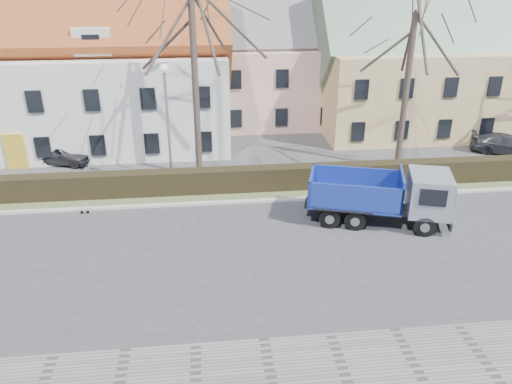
{
  "coord_description": "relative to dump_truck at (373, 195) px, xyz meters",
  "views": [
    {
      "loc": [
        -1.67,
        -18.86,
        11.17
      ],
      "look_at": [
        0.65,
        2.31,
        1.6
      ],
      "focal_mm": 35.0,
      "sensor_mm": 36.0,
      "label": 1
    }
  ],
  "objects": [
    {
      "name": "streetlight",
      "position": [
        -9.71,
        5.16,
        2.08
      ],
      "size": [
        0.54,
        0.54,
        6.89
      ],
      "primitive_type": null,
      "color": "gray",
      "rests_on": "ground"
    },
    {
      "name": "building_pink",
      "position": [
        -2.19,
        18.16,
        2.64
      ],
      "size": [
        10.8,
        8.8,
        8.0
      ],
      "primitive_type": null,
      "color": "#D6A697",
      "rests_on": "ground"
    },
    {
      "name": "parked_car_b",
      "position": [
        11.91,
        8.52,
        -0.74
      ],
      "size": [
        4.65,
        3.33,
        1.25
      ],
      "primitive_type": "imported",
      "rotation": [
        0.0,
        0.0,
        1.16
      ],
      "color": "#313237",
      "rests_on": "ground"
    },
    {
      "name": "parked_car_a",
      "position": [
        -16.76,
        9.63,
        -0.71
      ],
      "size": [
        4.08,
        2.55,
        1.3
      ],
      "primitive_type": "imported",
      "rotation": [
        0.0,
        0.0,
        1.28
      ],
      "color": "#2B2B2F",
      "rests_on": "ground"
    },
    {
      "name": "hedge",
      "position": [
        -6.19,
        4.16,
        -0.71
      ],
      "size": [
        60.0,
        0.9,
        1.3
      ],
      "primitive_type": "cube",
      "color": "black",
      "rests_on": "ground"
    },
    {
      "name": "building_yellow",
      "position": [
        9.81,
        15.16,
        2.89
      ],
      "size": [
        18.8,
        10.8,
        8.5
      ],
      "primitive_type": null,
      "color": "tan",
      "rests_on": "ground"
    },
    {
      "name": "dump_truck",
      "position": [
        0.0,
        0.0,
        0.0
      ],
      "size": [
        7.24,
        4.41,
        2.72
      ],
      "primitive_type": null,
      "rotation": [
        0.0,
        0.0,
        -0.3
      ],
      "color": "navy",
      "rests_on": "ground"
    },
    {
      "name": "building_white",
      "position": [
        -19.19,
        14.16,
        3.39
      ],
      "size": [
        26.8,
        10.8,
        9.5
      ],
      "primitive_type": null,
      "color": "silver",
      "rests_on": "ground"
    },
    {
      "name": "curb_far",
      "position": [
        -6.19,
        2.76,
        -1.3
      ],
      "size": [
        80.0,
        0.3,
        0.12
      ],
      "primitive_type": "cube",
      "color": "#B1ACA2",
      "rests_on": "ground"
    },
    {
      "name": "ground",
      "position": [
        -6.19,
        -1.84,
        -1.36
      ],
      "size": [
        120.0,
        120.0,
        0.0
      ],
      "primitive_type": "plane",
      "color": "#3A3A3C"
    },
    {
      "name": "cart_frame",
      "position": [
        -14.11,
        2.33,
        -1.05
      ],
      "size": [
        0.68,
        0.4,
        0.61
      ],
      "primitive_type": null,
      "rotation": [
        0.0,
        0.0,
        -0.02
      ],
      "color": "silver",
      "rests_on": "ground"
    },
    {
      "name": "tree_1",
      "position": [
        -8.19,
        6.66,
        4.97
      ],
      "size": [
        9.2,
        9.2,
        12.65
      ],
      "primitive_type": null,
      "color": "#3E322B",
      "rests_on": "ground"
    },
    {
      "name": "tree_2",
      "position": [
        3.81,
        6.66,
        4.14
      ],
      "size": [
        8.0,
        8.0,
        11.0
      ],
      "primitive_type": null,
      "color": "#3E322B",
      "rests_on": "ground"
    },
    {
      "name": "grass_strip",
      "position": [
        -6.19,
        4.36,
        -1.31
      ],
      "size": [
        80.0,
        3.0,
        0.1
      ],
      "primitive_type": "cube",
      "color": "#515F35",
      "rests_on": "ground"
    }
  ]
}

